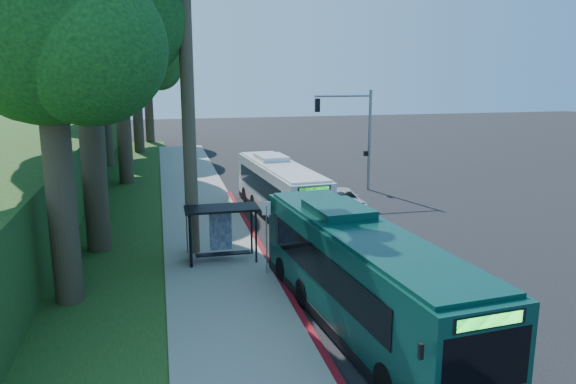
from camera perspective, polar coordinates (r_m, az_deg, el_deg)
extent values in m
plane|color=black|center=(29.60, 6.33, -4.21)|extent=(140.00, 140.00, 0.00)
cube|color=gray|center=(28.10, -7.92, -5.05)|extent=(4.50, 70.00, 0.12)
cube|color=maroon|center=(24.64, -1.69, -7.46)|extent=(0.25, 30.00, 0.13)
cube|color=#234719|center=(33.01, -18.64, -2.99)|extent=(8.00, 70.00, 0.06)
cube|color=black|center=(24.59, -6.76, -1.66)|extent=(3.20, 1.50, 0.10)
cube|color=black|center=(24.83, -10.02, -4.74)|extent=(0.06, 1.30, 2.20)
cube|color=navy|center=(25.59, -6.86, -3.99)|extent=(1.00, 0.12, 1.70)
cube|color=black|center=(25.07, -6.61, -6.26)|extent=(2.40, 0.40, 0.06)
cube|color=black|center=(25.41, -9.98, -4.33)|extent=(0.08, 0.08, 2.40)
cube|color=black|center=(25.68, -3.72, -3.98)|extent=(0.08, 0.08, 2.40)
cube|color=black|center=(24.26, -9.82, -5.14)|extent=(0.08, 0.08, 2.40)
cube|color=black|center=(24.55, -3.26, -4.76)|extent=(0.08, 0.08, 2.40)
cylinder|color=gray|center=(23.18, -2.19, -5.03)|extent=(0.06, 0.06, 3.00)
cube|color=white|center=(22.80, -2.22, -1.67)|extent=(0.35, 0.04, 0.55)
cylinder|color=gray|center=(39.72, 8.27, 5.19)|extent=(0.20, 0.20, 7.00)
cylinder|color=gray|center=(38.77, 5.61, 9.69)|extent=(4.00, 0.14, 0.14)
cube|color=black|center=(38.27, 3.01, 8.79)|extent=(0.30, 0.30, 0.90)
cube|color=black|center=(39.75, 7.89, 3.90)|extent=(0.25, 0.25, 0.35)
cylinder|color=#4C3F2D|center=(25.33, -10.10, 7.84)|extent=(0.60, 0.60, 13.00)
cylinder|color=#382B1E|center=(27.08, -19.32, 4.96)|extent=(1.10, 1.10, 10.50)
sphere|color=black|center=(25.63, -16.79, 16.52)|extent=(5.60, 5.60, 5.60)
sphere|color=black|center=(28.55, -22.76, 16.24)|extent=(5.20, 5.20, 5.20)
cylinder|color=#382B1E|center=(35.04, -19.69, 7.66)|extent=(1.18, 1.18, 11.90)
sphere|color=black|center=(33.45, -17.19, 17.86)|extent=(7.00, 7.00, 7.00)
sphere|color=black|center=(37.10, -22.93, 17.40)|extent=(6.50, 6.50, 6.50)
cylinder|color=#382B1E|center=(42.94, -16.41, 7.24)|extent=(1.06, 1.06, 9.80)
sphere|color=black|center=(42.86, -16.92, 15.27)|extent=(8.40, 8.40, 8.40)
sphere|color=black|center=(41.48, -14.55, 13.97)|extent=(5.88, 5.88, 5.88)
sphere|color=black|center=(44.39, -18.68, 13.96)|extent=(5.46, 5.46, 5.46)
cylinder|color=#382B1E|center=(51.00, -18.24, 8.68)|extent=(1.14, 1.14, 11.20)
sphere|color=black|center=(51.07, -18.79, 16.39)|extent=(9.60, 9.60, 9.60)
sphere|color=black|center=(49.42, -16.55, 15.19)|extent=(6.72, 6.72, 6.72)
sphere|color=black|center=(52.84, -20.41, 15.08)|extent=(6.24, 6.24, 6.24)
cylinder|color=#382B1E|center=(58.88, -15.06, 8.29)|extent=(1.02, 1.02, 9.10)
sphere|color=black|center=(58.77, -15.38, 13.72)|extent=(8.00, 8.00, 8.00)
sphere|color=black|center=(57.52, -13.73, 12.81)|extent=(5.60, 5.60, 5.60)
sphere|color=black|center=(60.22, -16.65, 12.87)|extent=(5.20, 5.20, 5.20)
cylinder|color=#382B1E|center=(66.86, -13.97, 8.50)|extent=(0.98, 0.98, 8.40)
sphere|color=black|center=(66.73, -14.21, 12.92)|extent=(7.00, 7.00, 7.00)
sphere|color=black|center=(65.67, -12.93, 12.16)|extent=(4.90, 4.90, 4.90)
sphere|color=black|center=(67.98, -15.21, 12.25)|extent=(4.55, 4.55, 4.55)
cylinder|color=#382B1E|center=(21.38, -22.17, 0.97)|extent=(1.02, 1.02, 9.10)
sphere|color=black|center=(21.07, -23.47, 16.03)|extent=(7.20, 7.20, 7.20)
sphere|color=black|center=(19.75, -19.54, 13.60)|extent=(5.04, 5.04, 5.04)
sphere|color=black|center=(22.50, -25.96, 13.53)|extent=(4.68, 4.68, 4.68)
cube|color=silver|center=(32.44, -0.77, 0.35)|extent=(3.31, 11.26, 2.64)
cube|color=black|center=(32.76, -0.76, -1.98)|extent=(3.34, 11.31, 0.32)
cube|color=black|center=(32.82, -1.01, 0.95)|extent=(3.15, 8.83, 1.02)
cube|color=black|center=(27.33, 2.64, -1.54)|extent=(2.08, 0.29, 1.29)
cube|color=black|center=(37.58, -3.26, 2.49)|extent=(1.89, 0.27, 0.92)
cube|color=#19E533|center=(27.12, 2.67, 0.25)|extent=(1.53, 0.22, 0.26)
cube|color=silver|center=(32.18, -0.78, 2.73)|extent=(3.07, 10.69, 0.11)
cube|color=silver|center=(33.91, -1.70, 3.49)|extent=(1.84, 2.45, 0.32)
cylinder|color=black|center=(29.13, -0.71, -3.46)|extent=(0.36, 0.95, 0.92)
cylinder|color=black|center=(29.81, 3.22, -3.10)|extent=(0.36, 0.95, 0.92)
cylinder|color=black|center=(36.40, -4.34, -0.24)|extent=(0.36, 0.95, 0.92)
cylinder|color=black|center=(36.94, -1.12, -0.01)|extent=(0.36, 0.95, 0.92)
cube|color=#09342C|center=(18.68, 7.60, -8.43)|extent=(3.86, 12.68, 2.96)
cube|color=black|center=(19.28, 7.47, -12.69)|extent=(3.89, 12.74, 0.36)
cube|color=black|center=(19.01, 6.93, -7.11)|extent=(3.65, 9.95, 1.14)
cube|color=black|center=(13.82, 19.40, -15.90)|extent=(2.33, 0.35, 1.46)
cube|color=black|center=(23.99, 1.13, -2.71)|extent=(2.12, 0.33, 1.04)
cube|color=#19E533|center=(13.38, 19.74, -12.18)|extent=(1.73, 0.27, 0.29)
cube|color=#09342C|center=(18.19, 7.74, -3.91)|extent=(3.58, 12.04, 0.12)
cube|color=#09342C|center=(19.95, 5.12, -1.84)|extent=(2.10, 2.77, 0.36)
cylinder|color=black|center=(15.56, 10.06, -18.50)|extent=(0.41, 1.07, 1.04)
cylinder|color=black|center=(16.73, 17.63, -16.58)|extent=(0.41, 1.07, 1.04)
cylinder|color=black|center=(22.83, -0.52, -7.90)|extent=(0.41, 1.07, 1.04)
cylinder|color=black|center=(23.64, 5.07, -7.22)|extent=(0.41, 1.07, 1.04)
imported|color=silver|center=(33.88, 5.54, -0.88)|extent=(2.42, 4.87, 1.33)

